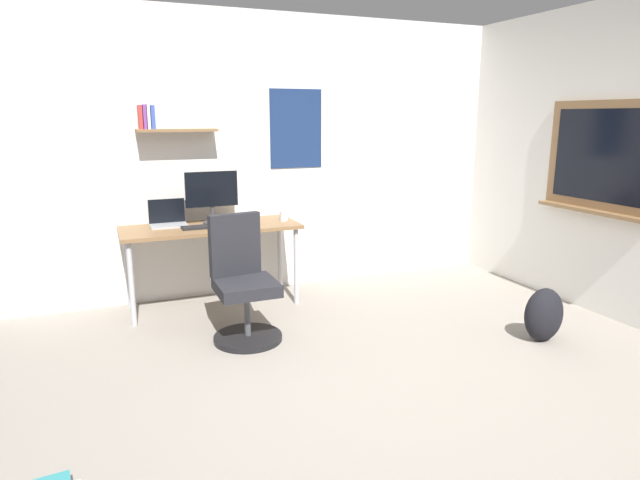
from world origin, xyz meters
TOP-DOWN VIEW (x-y plane):
  - ground_plane at (0.00, 0.00)m, footprint 5.20×5.20m
  - wall_back at (-0.00, 2.45)m, footprint 5.00×0.30m
  - desk at (-0.63, 2.07)m, footprint 1.53×0.59m
  - office_chair at (-0.56, 1.26)m, footprint 0.52×0.52m
  - laptop at (-0.97, 2.22)m, footprint 0.31×0.21m
  - monitor_primary at (-0.59, 2.17)m, footprint 0.46×0.17m
  - keyboard at (-0.71, 2.00)m, footprint 0.37×0.13m
  - computer_mouse at (-0.43, 2.00)m, footprint 0.10×0.06m
  - coffee_mug at (0.03, 2.05)m, footprint 0.08×0.08m
  - backpack at (1.52, 0.34)m, footprint 0.32×0.22m

SIDE VIEW (x-z plane):
  - ground_plane at x=0.00m, z-range 0.00..0.00m
  - backpack at x=1.52m, z-range 0.00..0.42m
  - office_chair at x=-0.56m, z-range -0.07..0.88m
  - desk at x=-0.63m, z-range 0.29..1.03m
  - keyboard at x=-0.71m, z-range 0.73..0.75m
  - computer_mouse at x=-0.43m, z-range 0.73..0.77m
  - coffee_mug at x=0.03m, z-range 0.73..0.83m
  - laptop at x=-0.97m, z-range 0.67..0.90m
  - monitor_primary at x=-0.59m, z-range 0.77..1.24m
  - wall_back at x=0.00m, z-range 0.00..2.60m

